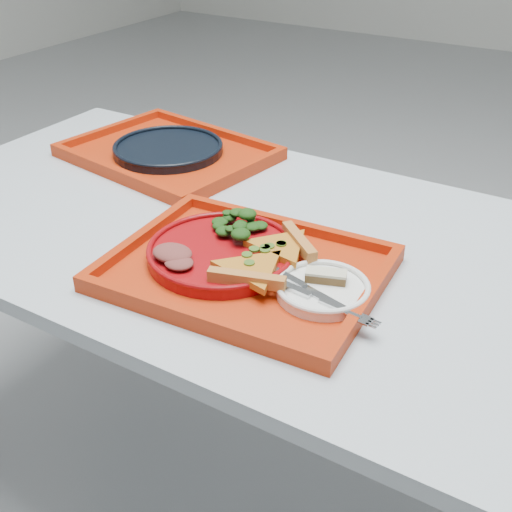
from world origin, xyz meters
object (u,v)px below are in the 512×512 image
Objects in this scene: tray_main at (246,272)px; dinner_plate at (222,254)px; navy_plate at (168,150)px; tray_far at (169,155)px; dessert_bar at (326,276)px.

tray_main is 1.73× the size of dinner_plate.
dinner_plate is 0.51m from navy_plate.
dessert_bar is (0.57, -0.33, 0.03)m from tray_far.
navy_plate is at bearing 0.00° from tray_far.
tray_main is at bearing 167.84° from dessert_bar.
navy_plate reaches higher than tray_far.
dinner_plate is (0.38, -0.34, 0.02)m from tray_far.
dessert_bar is at bearing -29.66° from navy_plate.
tray_far is 1.73× the size of dinner_plate.
dinner_plate is 1.00× the size of navy_plate.
dessert_bar reaches higher than navy_plate.
tray_main is 0.56m from navy_plate.
tray_far is (-0.43, 0.35, 0.00)m from tray_main.
dinner_plate is at bearing -32.79° from tray_far.
dessert_bar reaches higher than tray_far.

